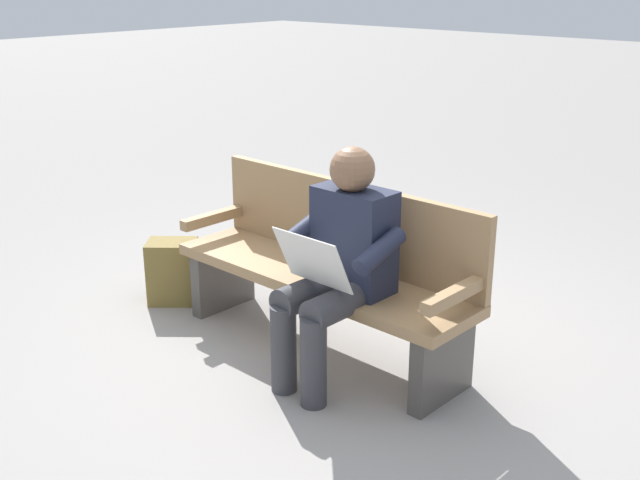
% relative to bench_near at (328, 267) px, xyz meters
% --- Properties ---
extents(ground_plane, '(40.00, 40.00, 0.00)m').
position_rel_bench_near_xyz_m(ground_plane, '(0.00, 0.07, -0.46)').
color(ground_plane, gray).
extents(bench_near, '(1.81, 0.51, 0.90)m').
position_rel_bench_near_xyz_m(bench_near, '(0.00, 0.00, 0.00)').
color(bench_near, '#9E7A51').
rests_on(bench_near, ground).
extents(person_seated, '(0.57, 0.58, 1.18)m').
position_rel_bench_near_xyz_m(person_seated, '(-0.28, 0.24, 0.17)').
color(person_seated, '#1E2338').
rests_on(person_seated, ground).
extents(backpack, '(0.37, 0.36, 0.39)m').
position_rel_bench_near_xyz_m(backpack, '(1.11, 0.20, -0.27)').
color(backpack, brown).
rests_on(backpack, ground).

